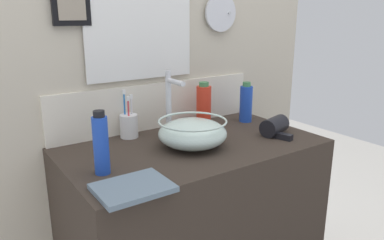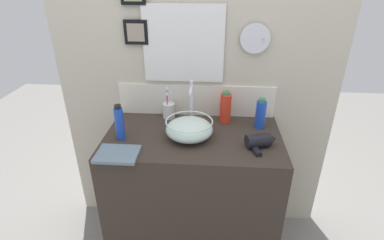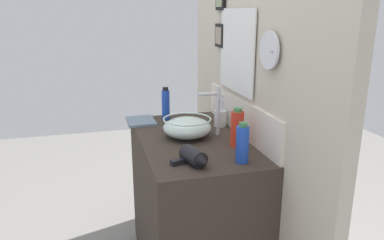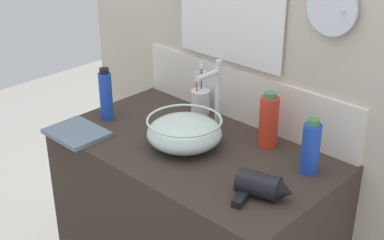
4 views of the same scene
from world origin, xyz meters
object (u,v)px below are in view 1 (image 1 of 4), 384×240
object	(u,v)px
hair_drier	(277,126)
shampoo_bottle	(204,105)
soap_dispenser	(246,103)
spray_bottle	(101,144)
glass_bowl_sink	(193,133)
faucet	(170,99)
toothbrush_cup	(129,125)
hand_towel	(133,188)

from	to	relation	value
hair_drier	shampoo_bottle	size ratio (longest dim) A/B	0.91
shampoo_bottle	hair_drier	bearing A→B (deg)	-56.54
hair_drier	shampoo_bottle	bearing A→B (deg)	123.46
shampoo_bottle	soap_dispenser	bearing A→B (deg)	-15.49
hair_drier	spray_bottle	bearing A→B (deg)	178.10
glass_bowl_sink	hair_drier	distance (m)	0.39
faucet	toothbrush_cup	distance (m)	0.20
hair_drier	faucet	bearing A→B (deg)	149.23
shampoo_bottle	soap_dispenser	world-z (taller)	shampoo_bottle
hand_towel	shampoo_bottle	bearing A→B (deg)	36.84
glass_bowl_sink	hair_drier	bearing A→B (deg)	-9.88
spray_bottle	shampoo_bottle	bearing A→B (deg)	23.33
hair_drier	spray_bottle	world-z (taller)	spray_bottle
glass_bowl_sink	faucet	size ratio (longest dim) A/B	0.96
soap_dispenser	hand_towel	world-z (taller)	soap_dispenser
soap_dispenser	hand_towel	distance (m)	0.85
toothbrush_cup	spray_bottle	bearing A→B (deg)	-128.35
spray_bottle	shampoo_bottle	distance (m)	0.63
faucet	shampoo_bottle	bearing A→B (deg)	12.77
soap_dispenser	hair_drier	bearing A→B (deg)	-95.71
soap_dispenser	glass_bowl_sink	bearing A→B (deg)	-159.55
hair_drier	hand_towel	world-z (taller)	hair_drier
toothbrush_cup	glass_bowl_sink	bearing A→B (deg)	-58.54
toothbrush_cup	shampoo_bottle	distance (m)	0.36
shampoo_bottle	spray_bottle	bearing A→B (deg)	-156.67
toothbrush_cup	hand_towel	world-z (taller)	toothbrush_cup
hair_drier	toothbrush_cup	world-z (taller)	toothbrush_cup
faucet	spray_bottle	xyz separation A→B (m)	(-0.38, -0.21, -0.06)
shampoo_bottle	glass_bowl_sink	bearing A→B (deg)	-134.28
faucet	hair_drier	xyz separation A→B (m)	(0.39, -0.23, -0.12)
hair_drier	glass_bowl_sink	bearing A→B (deg)	170.12
toothbrush_cup	spray_bottle	distance (m)	0.37
shampoo_bottle	toothbrush_cup	bearing A→B (deg)	174.08
hair_drier	toothbrush_cup	xyz separation A→B (m)	(-0.54, 0.31, 0.01)
hair_drier	hand_towel	size ratio (longest dim) A/B	0.85
glass_bowl_sink	shampoo_bottle	world-z (taller)	shampoo_bottle
toothbrush_cup	hand_towel	bearing A→B (deg)	-113.89
soap_dispenser	hand_towel	bearing A→B (deg)	-154.70
faucet	hair_drier	distance (m)	0.47
faucet	toothbrush_cup	world-z (taller)	faucet
toothbrush_cup	shampoo_bottle	world-z (taller)	shampoo_bottle
glass_bowl_sink	hair_drier	xyz separation A→B (m)	(0.39, -0.07, -0.02)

